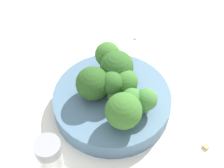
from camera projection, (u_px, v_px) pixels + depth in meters
name	position (u px, v px, depth m)	size (l,w,h in m)	color
ground_plane	(112.00, 108.00, 0.61)	(3.00, 3.00, 0.00)	silver
bowl	(112.00, 102.00, 0.60)	(0.19, 0.19, 0.03)	slate
broccoli_floret_0	(105.00, 56.00, 0.60)	(0.04, 0.04, 0.06)	#8EB770
broccoli_floret_1	(93.00, 84.00, 0.57)	(0.05, 0.05, 0.06)	#7A9E5B
broccoli_floret_2	(124.00, 111.00, 0.53)	(0.05, 0.05, 0.06)	#8EB770
broccoli_floret_3	(125.00, 82.00, 0.58)	(0.04, 0.04, 0.05)	#8EB770
broccoli_floret_4	(146.00, 100.00, 0.55)	(0.03, 0.03, 0.04)	#7A9E5B
broccoli_floret_5	(132.00, 100.00, 0.55)	(0.03, 0.03, 0.04)	#7A9E5B
broccoli_floret_6	(112.00, 84.00, 0.57)	(0.04, 0.04, 0.05)	#84AD66
broccoli_floret_7	(117.00, 67.00, 0.59)	(0.05, 0.05, 0.06)	#8EB770
pepper_shaker	(50.00, 159.00, 0.51)	(0.04, 0.04, 0.08)	silver
almond_crumb_0	(206.00, 146.00, 0.56)	(0.01, 0.01, 0.01)	tan
almond_crumb_2	(135.00, 38.00, 0.72)	(0.01, 0.00, 0.01)	tan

